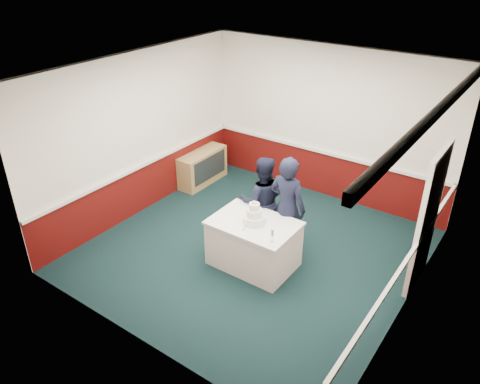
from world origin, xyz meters
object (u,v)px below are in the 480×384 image
Objects in this scene: wedding_cake at (254,216)px; cake_knife at (245,227)px; person_man at (262,201)px; cake_table at (254,243)px; champagne_flute at (272,233)px; sideboard at (203,167)px; person_woman at (287,207)px.

wedding_cake reaches higher than cake_knife.
cake_knife is at bearing 69.08° from person_man.
cake_table is 6.44× the size of champagne_flute.
wedding_cake is 0.70m from person_man.
champagne_flute is at bearing -29.25° from wedding_cake.
cake_table reaches higher than sideboard.
cake_table is 0.84× the size of person_man.
sideboard is 3.10m from wedding_cake.
person_man reaches higher than sideboard.
person_man reaches higher than wedding_cake.
person_woman is at bearing 53.91° from cake_knife.
champagne_flute is (0.50, -0.28, 0.53)m from cake_table.
cake_table is at bearing 75.95° from person_man.
cake_table is (2.49, -1.77, 0.05)m from sideboard.
cake_table is 0.76× the size of person_woman.
cake_knife is 0.82m from person_woman.
person_man is 0.53m from person_woman.
cake_table is at bearing -35.43° from sideboard.
person_man is (-0.27, 0.64, 0.38)m from cake_table.
person_woman reaches higher than wedding_cake.
person_man is at bearing 112.57° from cake_table.
champagne_flute is (0.53, -0.08, 0.14)m from cake_knife.
cake_knife is 0.14× the size of person_man.
wedding_cake reaches higher than champagne_flute.
cake_knife is at bearing 70.19° from person_woman.
champagne_flute is (0.50, -0.28, 0.03)m from wedding_cake.
cake_knife reaches higher than sideboard.
sideboard is 0.69× the size of person_woman.
cake_table is 0.44m from cake_knife.
person_woman is at bearing 65.64° from wedding_cake.
cake_table is at bearing -90.00° from wedding_cake.
wedding_cake is at bearing 65.86° from cake_knife.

